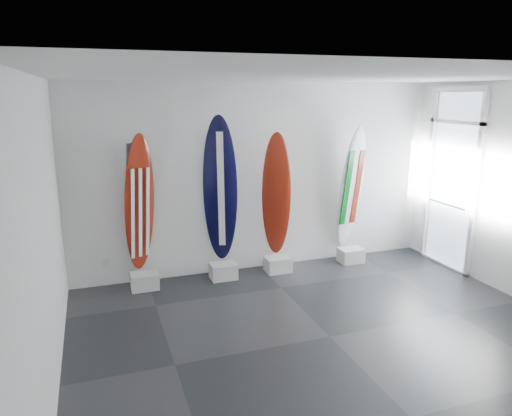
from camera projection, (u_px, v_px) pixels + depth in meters
name	position (u px, v px, depth m)	size (l,w,h in m)	color
floor	(330.00, 337.00, 5.65)	(6.00, 6.00, 0.00)	black
ceiling	(341.00, 76.00, 4.94)	(6.00, 6.00, 0.00)	white
wall_back	(260.00, 178.00, 7.59)	(6.00, 6.00, 0.00)	white
wall_left	(43.00, 242.00, 4.34)	(5.00, 5.00, 0.00)	white
display_block_usa	(145.00, 281.00, 7.01)	(0.40, 0.30, 0.24)	silver
surfboard_usa	(139.00, 204.00, 6.83)	(0.47, 0.08, 2.07)	maroon
display_block_navy	(223.00, 271.00, 7.39)	(0.40, 0.30, 0.24)	silver
surfboard_navy	(220.00, 191.00, 7.19)	(0.52, 0.08, 2.31)	black
display_block_swiss	(278.00, 264.00, 7.69)	(0.40, 0.30, 0.24)	silver
surfboard_swiss	(276.00, 195.00, 7.51)	(0.46, 0.08, 2.03)	maroon
display_block_italy	(351.00, 255.00, 8.12)	(0.40, 0.30, 0.24)	silver
surfboard_italy	(351.00, 188.00, 7.93)	(0.47, 0.08, 2.10)	white
wall_outlet	(106.00, 264.00, 7.06)	(0.09, 0.02, 0.13)	silver
glass_door	(452.00, 182.00, 7.68)	(0.12, 1.16, 2.85)	white
balcony	(508.00, 229.00, 8.33)	(2.80, 2.20, 1.20)	slate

